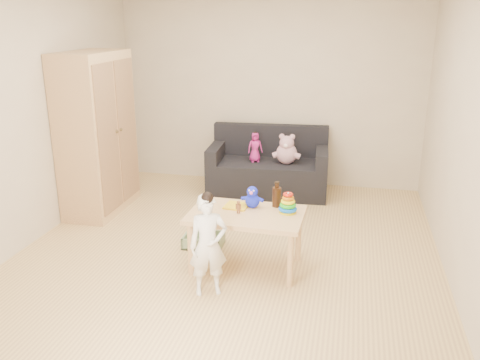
% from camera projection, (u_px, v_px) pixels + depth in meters
% --- Properties ---
extents(room, '(4.50, 4.50, 4.50)m').
position_uv_depth(room, '(229.00, 120.00, 4.59)').
color(room, '#DAB875').
rests_on(room, ground).
extents(wardrobe, '(0.51, 1.02, 1.83)m').
position_uv_depth(wardrobe, '(97.00, 134.00, 5.77)').
color(wardrobe, '#D9AF77').
rests_on(wardrobe, ground).
extents(sofa, '(1.55, 0.84, 0.42)m').
position_uv_depth(sofa, '(268.00, 177.00, 6.55)').
color(sofa, black).
rests_on(sofa, ground).
extents(play_table, '(1.03, 0.66, 0.53)m').
position_uv_depth(play_table, '(246.00, 240.00, 4.58)').
color(play_table, tan).
rests_on(play_table, ground).
extents(storage_bin, '(0.40, 0.30, 0.12)m').
position_uv_depth(storage_bin, '(204.00, 240.00, 5.07)').
color(storage_bin, gray).
rests_on(storage_bin, ground).
extents(toddler, '(0.37, 0.31, 0.84)m').
position_uv_depth(toddler, '(208.00, 246.00, 4.10)').
color(toddler, white).
rests_on(toddler, ground).
extents(pink_bear, '(0.31, 0.28, 0.32)m').
position_uv_depth(pink_bear, '(287.00, 151.00, 6.34)').
color(pink_bear, '#CB95AA').
rests_on(pink_bear, sofa).
extents(doll, '(0.22, 0.19, 0.37)m').
position_uv_depth(doll, '(255.00, 148.00, 6.41)').
color(doll, '#BA2384').
rests_on(doll, sofa).
extents(ring_stacker, '(0.16, 0.16, 0.19)m').
position_uv_depth(ring_stacker, '(288.00, 205.00, 4.48)').
color(ring_stacker, yellow).
rests_on(ring_stacker, play_table).
extents(brown_bottle, '(0.08, 0.08, 0.24)m').
position_uv_depth(brown_bottle, '(277.00, 196.00, 4.62)').
color(brown_bottle, black).
rests_on(brown_bottle, play_table).
extents(blue_plush, '(0.20, 0.18, 0.21)m').
position_uv_depth(blue_plush, '(252.00, 196.00, 4.60)').
color(blue_plush, '#1B29F9').
rests_on(blue_plush, play_table).
extents(wooden_figure, '(0.05, 0.04, 0.12)m').
position_uv_depth(wooden_figure, '(238.00, 207.00, 4.47)').
color(wooden_figure, brown).
rests_on(wooden_figure, play_table).
extents(yellow_book, '(0.23, 0.23, 0.02)m').
position_uv_depth(yellow_book, '(237.00, 206.00, 4.64)').
color(yellow_book, yellow).
rests_on(yellow_book, play_table).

